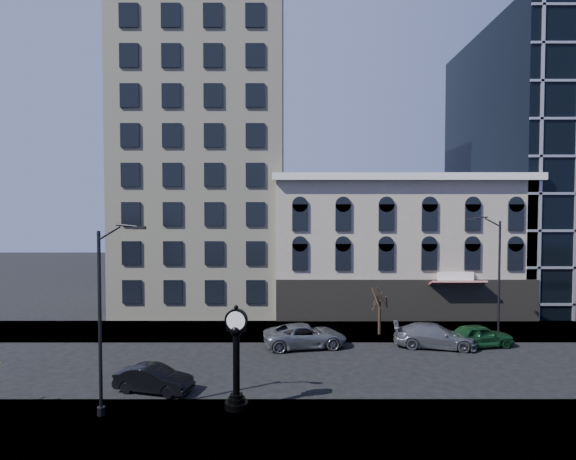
{
  "coord_description": "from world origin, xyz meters",
  "views": [
    {
      "loc": [
        1.98,
        -26.4,
        9.06
      ],
      "look_at": [
        2.0,
        4.0,
        8.0
      ],
      "focal_mm": 28.0,
      "sensor_mm": 36.0,
      "label": 1
    }
  ],
  "objects": [
    {
      "name": "street_lamp_near",
      "position": [
        -5.69,
        -6.83,
        6.68
      ],
      "size": [
        2.25,
        0.55,
        8.69
      ],
      "rotation": [
        0.0,
        0.0,
        -0.13
      ],
      "color": "black",
      "rests_on": "sidewalk_near"
    },
    {
      "name": "car_far_a",
      "position": [
        3.17,
        3.92,
        0.79
      ],
      "size": [
        6.03,
        3.57,
        1.57
      ],
      "primitive_type": "imported",
      "rotation": [
        0.0,
        0.0,
        1.75
      ],
      "color": "#595B60",
      "rests_on": "ground"
    },
    {
      "name": "cream_tower",
      "position": [
        -6.11,
        18.88,
        19.32
      ],
      "size": [
        15.9,
        15.4,
        42.5
      ],
      "color": "beige",
      "rests_on": "ground"
    },
    {
      "name": "bare_tree_far",
      "position": [
        8.82,
        6.77,
        3.2
      ],
      "size": [
        2.38,
        2.38,
        4.09
      ],
      "color": "#2E2117",
      "rests_on": "sidewalk_far"
    },
    {
      "name": "sidewalk_near",
      "position": [
        0.0,
        -8.0,
        0.06
      ],
      "size": [
        160.0,
        6.0,
        0.12
      ],
      "primitive_type": "cube",
      "color": "gray",
      "rests_on": "ground"
    },
    {
      "name": "victorian_row",
      "position": [
        12.0,
        15.89,
        6.0
      ],
      "size": [
        22.6,
        11.19,
        12.5
      ],
      "color": "#AA9D8C",
      "rests_on": "ground"
    },
    {
      "name": "sidewalk_far",
      "position": [
        0.0,
        8.0,
        0.06
      ],
      "size": [
        160.0,
        6.0,
        0.12
      ],
      "primitive_type": "cube",
      "color": "gray",
      "rests_on": "ground"
    },
    {
      "name": "ground",
      "position": [
        0.0,
        0.0,
        0.0
      ],
      "size": [
        160.0,
        160.0,
        0.0
      ],
      "primitive_type": "plane",
      "color": "black",
      "rests_on": "ground"
    },
    {
      "name": "car_near_b",
      "position": [
        -4.86,
        -3.76,
        0.66
      ],
      "size": [
        4.2,
        2.31,
        1.31
      ],
      "primitive_type": "imported",
      "rotation": [
        0.0,
        0.0,
        1.33
      ],
      "color": "black",
      "rests_on": "ground"
    },
    {
      "name": "car_far_b",
      "position": [
        11.99,
        3.86,
        0.79
      ],
      "size": [
        5.77,
        3.22,
        1.58
      ],
      "primitive_type": "imported",
      "rotation": [
        0.0,
        0.0,
        1.38
      ],
      "color": "#595B60",
      "rests_on": "ground"
    },
    {
      "name": "street_clock",
      "position": [
        -0.39,
        -6.0,
        2.28
      ],
      "size": [
        1.09,
        1.09,
        4.79
      ],
      "rotation": [
        0.0,
        0.0,
        -0.14
      ],
      "color": "black",
      "rests_on": "sidewalk_near"
    },
    {
      "name": "glass_office",
      "position": [
        32.0,
        20.91,
        14.0
      ],
      "size": [
        20.0,
        20.15,
        28.0
      ],
      "color": "black",
      "rests_on": "ground"
    },
    {
      "name": "street_lamp_far",
      "position": [
        16.73,
        6.22,
        6.88
      ],
      "size": [
        2.25,
        0.93,
        8.95
      ],
      "rotation": [
        0.0,
        0.0,
        2.83
      ],
      "color": "black",
      "rests_on": "sidewalk_far"
    },
    {
      "name": "car_far_c",
      "position": [
        15.1,
        3.99,
        0.77
      ],
      "size": [
        4.8,
        2.67,
        1.55
      ],
      "primitive_type": "imported",
      "rotation": [
        0.0,
        0.0,
        1.77
      ],
      "color": "#143F1E",
      "rests_on": "ground"
    }
  ]
}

